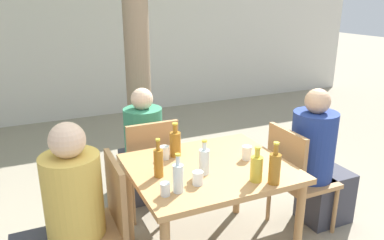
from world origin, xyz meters
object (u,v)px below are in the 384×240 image
object	(u,v)px
dining_table_front	(209,177)
water_bottle_1	(204,161)
amber_bottle_3	(175,143)
amber_bottle_0	(158,162)
drinking_glass_3	(247,153)
amber_bottle_5	(275,168)
drinking_glass_0	(165,153)
drinking_glass_2	(198,178)
drinking_glass_1	(165,189)
person_seated_0	(62,225)
water_bottle_4	(178,177)
patio_chair_2	(150,162)
patio_chair_0	(100,219)
person_seated_1	(318,166)
person_seated_2	(141,153)
patio_chair_1	(296,174)
oil_cruet_2	(256,168)

from	to	relation	value
dining_table_front	water_bottle_1	distance (m)	0.22
dining_table_front	amber_bottle_3	xyz separation A→B (m)	(-0.15, 0.26, 0.19)
amber_bottle_0	drinking_glass_3	size ratio (longest dim) A/B	2.59
amber_bottle_0	amber_bottle_5	world-z (taller)	amber_bottle_5
drinking_glass_0	drinking_glass_2	bearing A→B (deg)	-83.48
amber_bottle_3	drinking_glass_1	xyz separation A→B (m)	(-0.28, -0.52, -0.06)
amber_bottle_5	drinking_glass_0	xyz separation A→B (m)	(-0.50, 0.65, -0.06)
person_seated_0	water_bottle_4	distance (m)	0.78
patio_chair_2	amber_bottle_3	world-z (taller)	amber_bottle_3
water_bottle_1	drinking_glass_2	world-z (taller)	water_bottle_1
drinking_glass_0	drinking_glass_1	distance (m)	0.54
patio_chair_0	drinking_glass_1	xyz separation A→B (m)	(0.36, -0.26, 0.27)
amber_bottle_0	water_bottle_4	distance (m)	0.25
person_seated_1	water_bottle_4	world-z (taller)	person_seated_1
water_bottle_1	person_seated_2	bearing A→B (deg)	97.34
amber_bottle_3	amber_bottle_5	distance (m)	0.78
amber_bottle_5	drinking_glass_2	size ratio (longest dim) A/B	3.18
amber_bottle_5	drinking_glass_1	xyz separation A→B (m)	(-0.68, 0.14, -0.07)
patio_chair_0	water_bottle_4	world-z (taller)	water_bottle_4
patio_chair_0	patio_chair_2	world-z (taller)	same
person_seated_2	amber_bottle_5	size ratio (longest dim) A/B	4.03
patio_chair_1	patio_chair_0	bearing A→B (deg)	90.00
drinking_glass_2	drinking_glass_3	xyz separation A→B (m)	(0.49, 0.20, 0.01)
person_seated_0	water_bottle_1	xyz separation A→B (m)	(0.93, -0.09, 0.29)
patio_chair_1	amber_bottle_3	bearing A→B (deg)	74.40
person_seated_0	drinking_glass_1	size ratio (longest dim) A/B	14.63
dining_table_front	person_seated_1	bearing A→B (deg)	-0.00
person_seated_2	drinking_glass_1	bearing A→B (deg)	80.18
person_seated_0	oil_cruet_2	size ratio (longest dim) A/B	5.00
oil_cruet_2	drinking_glass_0	size ratio (longest dim) A/B	2.45
patio_chair_2	water_bottle_1	distance (m)	0.87
patio_chair_1	drinking_glass_2	bearing A→B (deg)	102.43
water_bottle_4	drinking_glass_2	xyz separation A→B (m)	(0.15, 0.04, -0.05)
person_seated_0	drinking_glass_2	xyz separation A→B (m)	(0.83, -0.22, 0.25)
drinking_glass_3	drinking_glass_0	bearing A→B (deg)	154.34
water_bottle_4	drinking_glass_1	size ratio (longest dim) A/B	3.11
patio_chair_1	drinking_glass_0	bearing A→B (deg)	76.62
amber_bottle_0	person_seated_1	bearing A→B (deg)	0.39
drinking_glass_2	oil_cruet_2	bearing A→B (deg)	-17.09
oil_cruet_2	amber_bottle_5	size ratio (longest dim) A/B	0.84
amber_bottle_3	drinking_glass_0	bearing A→B (deg)	-169.50
person_seated_0	water_bottle_1	world-z (taller)	person_seated_0
dining_table_front	person_seated_2	distance (m)	0.98
dining_table_front	person_seated_1	xyz separation A→B (m)	(1.02, -0.00, -0.11)
dining_table_front	drinking_glass_1	bearing A→B (deg)	-148.80
person_seated_1	amber_bottle_0	xyz separation A→B (m)	(-1.40, -0.01, 0.30)
drinking_glass_3	person_seated_1	bearing A→B (deg)	1.22
dining_table_front	amber_bottle_3	size ratio (longest dim) A/B	4.25
amber_bottle_5	drinking_glass_2	world-z (taller)	amber_bottle_5
person_seated_2	amber_bottle_3	bearing A→B (deg)	95.62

